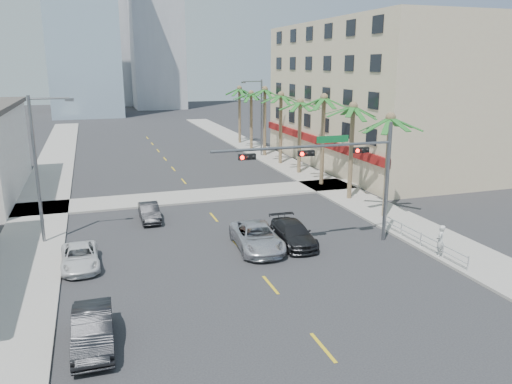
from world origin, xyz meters
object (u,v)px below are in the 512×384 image
(traffic_signal_mast, at_px, (341,164))
(car_lane_center, at_px, (257,237))
(car_lane_left, at_px, (149,212))
(car_lane_right, at_px, (293,233))
(pedestrian, at_px, (440,241))
(car_parked_far, at_px, (80,257))
(car_parked_mid, at_px, (93,330))

(traffic_signal_mast, bearing_deg, car_lane_center, 167.64)
(car_lane_left, height_order, car_lane_right, car_lane_right)
(traffic_signal_mast, height_order, pedestrian, traffic_signal_mast)
(car_parked_far, xyz_separation_m, pedestrian, (19.35, -5.08, 0.48))
(car_parked_mid, xyz_separation_m, car_lane_left, (4.00, 15.74, -0.10))
(car_parked_mid, xyz_separation_m, pedestrian, (18.78, 3.38, 0.35))
(car_lane_right, bearing_deg, car_lane_center, -176.49)
(car_parked_mid, bearing_deg, pedestrian, 11.17)
(car_parked_mid, height_order, pedestrian, pedestrian)
(traffic_signal_mast, height_order, car_lane_left, traffic_signal_mast)
(car_parked_far, bearing_deg, pedestrian, -16.47)
(car_parked_mid, height_order, car_lane_right, car_parked_mid)
(car_lane_right, relative_size, pedestrian, 2.62)
(traffic_signal_mast, height_order, car_parked_far, traffic_signal_mast)
(traffic_signal_mast, xyz_separation_m, car_lane_center, (-4.84, 1.06, -4.32))
(car_parked_mid, relative_size, pedestrian, 2.38)
(traffic_signal_mast, bearing_deg, car_lane_left, 139.66)
(car_lane_left, bearing_deg, car_lane_right, -44.01)
(car_lane_center, relative_size, car_lane_right, 1.12)
(car_parked_mid, bearing_deg, car_parked_far, 94.81)
(traffic_signal_mast, relative_size, car_parked_far, 2.64)
(car_lane_left, bearing_deg, car_parked_mid, -103.92)
(car_lane_left, xyz_separation_m, pedestrian, (14.78, -12.36, 0.45))
(car_lane_left, height_order, car_lane_center, car_lane_center)
(car_parked_mid, relative_size, car_lane_left, 1.17)
(car_lane_left, relative_size, car_lane_center, 0.69)
(car_parked_mid, distance_m, car_lane_right, 14.31)
(car_parked_mid, distance_m, car_parked_far, 8.48)
(car_lane_right, bearing_deg, car_parked_mid, -143.07)
(car_parked_mid, relative_size, car_parked_far, 1.03)
(car_parked_far, xyz_separation_m, car_lane_left, (4.57, 7.28, 0.03))
(car_parked_far, distance_m, car_lane_center, 10.00)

